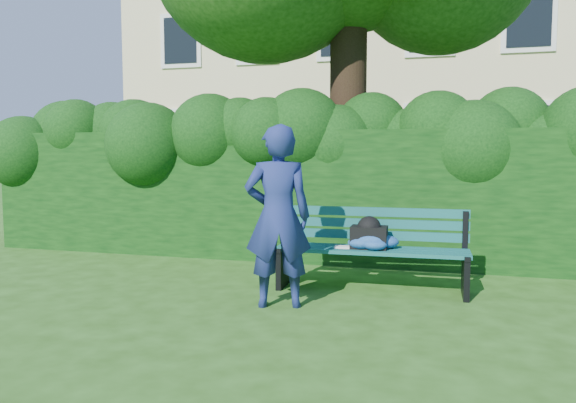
# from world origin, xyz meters

# --- Properties ---
(ground) EXTENTS (80.00, 80.00, 0.00)m
(ground) POSITION_xyz_m (0.00, 0.00, 0.00)
(ground) COLOR #274E15
(ground) RESTS_ON ground
(apartment_building) EXTENTS (16.00, 8.08, 12.00)m
(apartment_building) POSITION_xyz_m (-0.00, 13.99, 6.00)
(apartment_building) COLOR beige
(apartment_building) RESTS_ON ground
(hedge) EXTENTS (10.00, 1.00, 1.80)m
(hedge) POSITION_xyz_m (0.00, 2.20, 0.90)
(hedge) COLOR black
(hedge) RESTS_ON ground
(park_bench) EXTENTS (2.08, 0.62, 0.89)m
(park_bench) POSITION_xyz_m (0.96, 0.56, 0.50)
(park_bench) COLOR #115557
(park_bench) RESTS_ON ground
(man_reading) EXTENTS (0.75, 0.60, 1.78)m
(man_reading) POSITION_xyz_m (0.17, -0.34, 0.89)
(man_reading) COLOR navy
(man_reading) RESTS_ON ground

